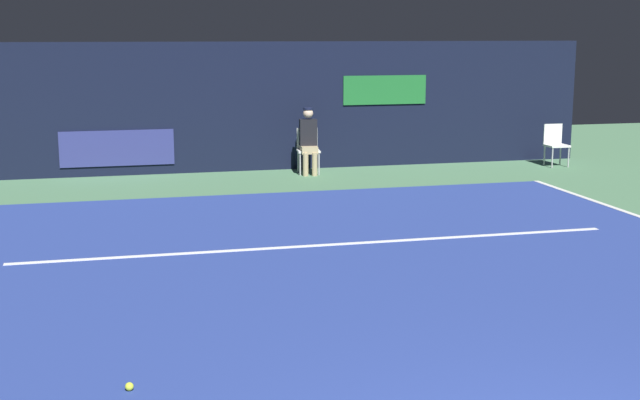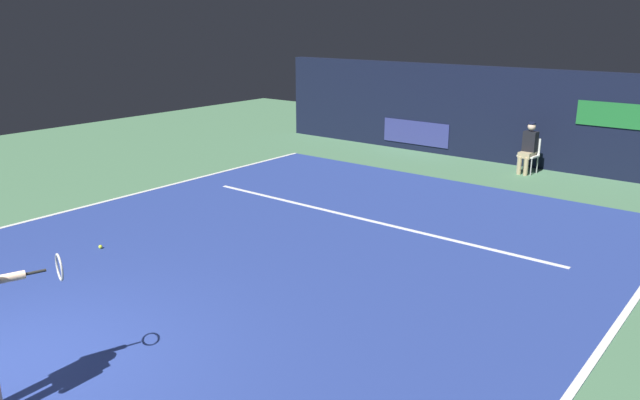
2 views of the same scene
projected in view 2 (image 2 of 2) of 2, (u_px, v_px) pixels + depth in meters
The scene contains 8 objects.
ground_plane at pixel (295, 249), 10.67m from camera, with size 29.98×29.98×0.00m, color #4C7A56.
court_surface at pixel (294, 249), 10.67m from camera, with size 10.33×11.98×0.01m, color navy.
line_sideline_left at pixel (606, 341), 7.61m from camera, with size 0.10×11.98×0.01m, color white.
line_sideline_right at pixel (121, 197), 13.72m from camera, with size 0.10×11.98×0.01m, color white.
line_service at pixel (363, 219), 12.24m from camera, with size 8.06×0.10×0.01m, color white.
back_wall at pixel (501, 115), 16.86m from camera, with size 14.65×0.33×2.60m.
line_judge_on_chair at pixel (529, 147), 15.73m from camera, with size 0.48×0.56×1.32m.
tennis_ball at pixel (101, 247), 10.67m from camera, with size 0.07×0.07×0.07m, color #CCE033.
Camera 2 is at (6.56, -2.55, 3.86)m, focal length 34.44 mm.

